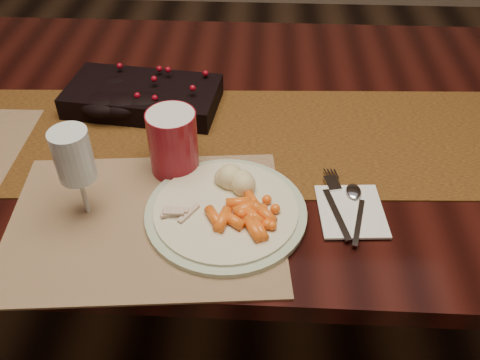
{
  "coord_description": "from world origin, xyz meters",
  "views": [
    {
      "loc": [
        0.02,
        -0.95,
        1.4
      ],
      "look_at": [
        -0.01,
        -0.27,
        0.8
      ],
      "focal_mm": 38.0,
      "sensor_mm": 36.0,
      "label": 1
    }
  ],
  "objects_px": {
    "dining_table": "(250,231)",
    "centerpiece": "(143,93)",
    "napkin": "(351,211)",
    "red_cup": "(173,143)",
    "turkey_shreds": "(178,215)",
    "dinner_plate": "(226,211)",
    "baby_carrots": "(238,214)",
    "mashed_potatoes": "(232,180)",
    "wine_glass": "(79,175)",
    "placemat_main": "(146,221)"
  },
  "relations": [
    {
      "from": "mashed_potatoes",
      "to": "turkey_shreds",
      "type": "bearing_deg",
      "value": -138.48
    },
    {
      "from": "dining_table",
      "to": "centerpiece",
      "type": "relative_size",
      "value": 5.34
    },
    {
      "from": "baby_carrots",
      "to": "wine_glass",
      "type": "relative_size",
      "value": 0.62
    },
    {
      "from": "centerpiece",
      "to": "napkin",
      "type": "distance_m",
      "value": 0.55
    },
    {
      "from": "mashed_potatoes",
      "to": "napkin",
      "type": "bearing_deg",
      "value": -8.7
    },
    {
      "from": "centerpiece",
      "to": "napkin",
      "type": "bearing_deg",
      "value": -36.67
    },
    {
      "from": "dining_table",
      "to": "wine_glass",
      "type": "distance_m",
      "value": 0.63
    },
    {
      "from": "centerpiece",
      "to": "turkey_shreds",
      "type": "xyz_separation_m",
      "value": [
        0.13,
        -0.37,
        -0.01
      ]
    },
    {
      "from": "napkin",
      "to": "wine_glass",
      "type": "bearing_deg",
      "value": 178.74
    },
    {
      "from": "centerpiece",
      "to": "wine_glass",
      "type": "bearing_deg",
      "value": -95.66
    },
    {
      "from": "dining_table",
      "to": "napkin",
      "type": "distance_m",
      "value": 0.52
    },
    {
      "from": "turkey_shreds",
      "to": "napkin",
      "type": "bearing_deg",
      "value": 8.52
    },
    {
      "from": "napkin",
      "to": "red_cup",
      "type": "distance_m",
      "value": 0.35
    },
    {
      "from": "dining_table",
      "to": "turkey_shreds",
      "type": "bearing_deg",
      "value": -109.06
    },
    {
      "from": "baby_carrots",
      "to": "mashed_potatoes",
      "type": "distance_m",
      "value": 0.08
    },
    {
      "from": "dinner_plate",
      "to": "wine_glass",
      "type": "bearing_deg",
      "value": -179.03
    },
    {
      "from": "dining_table",
      "to": "wine_glass",
      "type": "height_order",
      "value": "wine_glass"
    },
    {
      "from": "napkin",
      "to": "dinner_plate",
      "type": "bearing_deg",
      "value": -179.41
    },
    {
      "from": "dining_table",
      "to": "dinner_plate",
      "type": "bearing_deg",
      "value": -96.84
    },
    {
      "from": "dining_table",
      "to": "baby_carrots",
      "type": "height_order",
      "value": "baby_carrots"
    },
    {
      "from": "baby_carrots",
      "to": "red_cup",
      "type": "height_order",
      "value": "red_cup"
    },
    {
      "from": "baby_carrots",
      "to": "placemat_main",
      "type": "bearing_deg",
      "value": 179.95
    },
    {
      "from": "dining_table",
      "to": "turkey_shreds",
      "type": "xyz_separation_m",
      "value": [
        -0.12,
        -0.34,
        0.4
      ]
    },
    {
      "from": "red_cup",
      "to": "centerpiece",
      "type": "bearing_deg",
      "value": 115.51
    },
    {
      "from": "dining_table",
      "to": "mashed_potatoes",
      "type": "xyz_separation_m",
      "value": [
        -0.03,
        -0.26,
        0.42
      ]
    },
    {
      "from": "placemat_main",
      "to": "baby_carrots",
      "type": "xyz_separation_m",
      "value": [
        0.16,
        -0.0,
        0.03
      ]
    },
    {
      "from": "dining_table",
      "to": "red_cup",
      "type": "xyz_separation_m",
      "value": [
        -0.15,
        -0.19,
        0.44
      ]
    },
    {
      "from": "dinner_plate",
      "to": "mashed_potatoes",
      "type": "xyz_separation_m",
      "value": [
        0.01,
        0.05,
        0.03
      ]
    },
    {
      "from": "napkin",
      "to": "baby_carrots",
      "type": "bearing_deg",
      "value": -172.79
    },
    {
      "from": "turkey_shreds",
      "to": "wine_glass",
      "type": "distance_m",
      "value": 0.18
    },
    {
      "from": "baby_carrots",
      "to": "red_cup",
      "type": "bearing_deg",
      "value": 132.31
    },
    {
      "from": "centerpiece",
      "to": "mashed_potatoes",
      "type": "distance_m",
      "value": 0.37
    },
    {
      "from": "mashed_potatoes",
      "to": "red_cup",
      "type": "height_order",
      "value": "red_cup"
    },
    {
      "from": "placemat_main",
      "to": "red_cup",
      "type": "height_order",
      "value": "red_cup"
    },
    {
      "from": "dinner_plate",
      "to": "baby_carrots",
      "type": "height_order",
      "value": "baby_carrots"
    },
    {
      "from": "baby_carrots",
      "to": "napkin",
      "type": "height_order",
      "value": "baby_carrots"
    },
    {
      "from": "turkey_shreds",
      "to": "dinner_plate",
      "type": "bearing_deg",
      "value": 19.17
    },
    {
      "from": "baby_carrots",
      "to": "red_cup",
      "type": "relative_size",
      "value": 0.87
    },
    {
      "from": "dinner_plate",
      "to": "wine_glass",
      "type": "distance_m",
      "value": 0.26
    },
    {
      "from": "baby_carrots",
      "to": "mashed_potatoes",
      "type": "bearing_deg",
      "value": 101.53
    },
    {
      "from": "centerpiece",
      "to": "turkey_shreds",
      "type": "height_order",
      "value": "centerpiece"
    },
    {
      "from": "dining_table",
      "to": "centerpiece",
      "type": "distance_m",
      "value": 0.48
    },
    {
      "from": "dinner_plate",
      "to": "placemat_main",
      "type": "bearing_deg",
      "value": -171.19
    },
    {
      "from": "dining_table",
      "to": "centerpiece",
      "type": "height_order",
      "value": "centerpiece"
    },
    {
      "from": "baby_carrots",
      "to": "turkey_shreds",
      "type": "height_order",
      "value": "baby_carrots"
    },
    {
      "from": "baby_carrots",
      "to": "dinner_plate",
      "type": "bearing_deg",
      "value": 136.53
    },
    {
      "from": "placemat_main",
      "to": "napkin",
      "type": "bearing_deg",
      "value": 0.85
    },
    {
      "from": "dinner_plate",
      "to": "napkin",
      "type": "relative_size",
      "value": 2.16
    },
    {
      "from": "dining_table",
      "to": "wine_glass",
      "type": "bearing_deg",
      "value": -131.93
    },
    {
      "from": "dinner_plate",
      "to": "turkey_shreds",
      "type": "relative_size",
      "value": 4.16
    }
  ]
}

